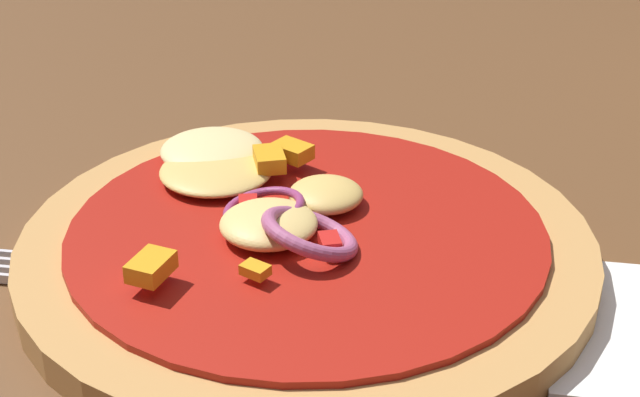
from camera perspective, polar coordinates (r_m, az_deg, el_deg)
The scene contains 2 objects.
dining_table at distance 0.40m, azimuth 4.66°, elevation -5.07°, with size 1.31×1.03×0.03m.
pizza at distance 0.39m, azimuth -1.11°, elevation -2.57°, with size 0.23×0.23×0.03m.
Camera 1 is at (0.06, -0.33, 0.23)m, focal length 53.63 mm.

